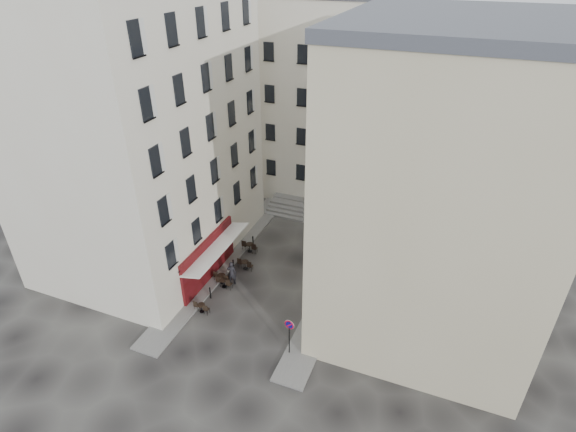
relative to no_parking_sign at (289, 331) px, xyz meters
The scene contains 18 objects.
ground 5.63m from the no_parking_sign, 135.74° to the left, with size 90.00×90.00×0.00m, color black.
sidewalk_left 11.46m from the no_parking_sign, 137.14° to the left, with size 2.00×22.00×0.12m, color slate.
sidewalk_right 6.98m from the no_parking_sign, 83.93° to the left, with size 2.00×18.00×0.12m, color slate.
building_left 17.86m from the no_parking_sign, 154.91° to the left, with size 12.20×16.20×20.60m.
building_right 12.30m from the no_parking_sign, 46.97° to the left, with size 12.20×14.20×18.60m.
building_back 24.34m from the no_parking_sign, 101.92° to the left, with size 18.20×10.20×18.60m.
cafe_storefront 9.36m from the no_parking_sign, 149.93° to the left, with size 1.74×7.30×3.50m.
stone_steps 16.77m from the no_parking_sign, 103.11° to the left, with size 9.00×3.15×0.80m.
bollard_near 7.66m from the no_parking_sign, 159.08° to the left, with size 0.12×0.12×0.98m.
bollard_mid 9.48m from the no_parking_sign, 138.66° to the left, with size 0.12×0.12×0.98m.
bollard_far 12.06m from the no_parking_sign, 125.99° to the left, with size 0.12×0.12×0.98m.
no_parking_sign is the anchor object (origin of this frame).
bistro_table_a 7.16m from the no_parking_sign, 169.61° to the left, with size 1.15×0.54×0.81m.
bistro_table_b 8.01m from the no_parking_sign, 148.41° to the left, with size 1.26×0.59×0.88m.
bistro_table_c 8.57m from the no_parking_sign, 147.55° to the left, with size 1.26×0.59×0.89m.
bistro_table_d 9.25m from the no_parking_sign, 133.20° to the left, with size 1.25×0.59×0.88m.
bistro_table_e 11.37m from the no_parking_sign, 128.01° to the left, with size 1.34×0.63×0.94m.
pedestrian 7.99m from the no_parking_sign, 143.41° to the left, with size 0.71×0.46×1.94m, color black.
Camera 1 is at (10.81, -21.63, 21.30)m, focal length 28.00 mm.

